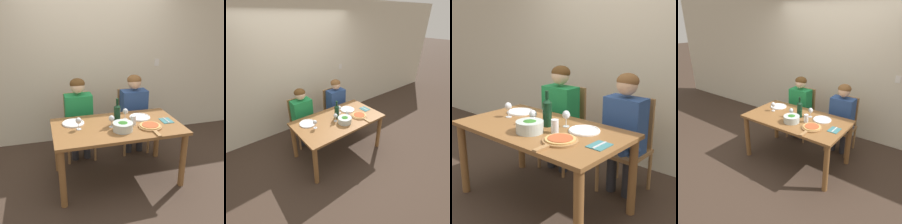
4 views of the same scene
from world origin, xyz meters
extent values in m
plane|color=#3D2D23|center=(0.00, 0.00, 0.00)|extent=(40.00, 40.00, 0.00)
cube|color=beige|center=(0.00, 1.34, 1.35)|extent=(10.00, 0.05, 2.70)
cube|color=white|center=(1.10, 1.31, 1.25)|extent=(0.08, 0.01, 0.12)
cube|color=brown|center=(0.00, 0.00, 0.73)|extent=(1.58, 0.87, 0.04)
cylinder|color=brown|center=(-0.73, -0.38, 0.36)|extent=(0.08, 0.08, 0.71)
cylinder|color=brown|center=(0.73, -0.38, 0.36)|extent=(0.08, 0.08, 0.71)
cylinder|color=brown|center=(-0.73, 0.38, 0.36)|extent=(0.08, 0.08, 0.71)
cylinder|color=brown|center=(0.73, 0.38, 0.36)|extent=(0.08, 0.08, 0.71)
cube|color=#9E7042|center=(-0.37, 0.69, 0.42)|extent=(0.42, 0.42, 0.04)
cube|color=#9E7042|center=(-0.37, 0.88, 0.69)|extent=(0.38, 0.03, 0.51)
cylinder|color=#9E7042|center=(-0.56, 0.50, 0.20)|extent=(0.04, 0.04, 0.40)
cylinder|color=#9E7042|center=(-0.18, 0.50, 0.20)|extent=(0.04, 0.04, 0.40)
cylinder|color=#9E7042|center=(-0.56, 0.88, 0.20)|extent=(0.04, 0.04, 0.40)
cylinder|color=#9E7042|center=(-0.18, 0.88, 0.20)|extent=(0.04, 0.04, 0.40)
cube|color=#9E7042|center=(0.46, 0.69, 0.42)|extent=(0.42, 0.42, 0.04)
cube|color=#9E7042|center=(0.46, 0.88, 0.69)|extent=(0.38, 0.03, 0.51)
cylinder|color=#9E7042|center=(0.27, 0.50, 0.20)|extent=(0.04, 0.04, 0.40)
cylinder|color=#9E7042|center=(0.65, 0.50, 0.20)|extent=(0.04, 0.04, 0.40)
cylinder|color=#9E7042|center=(0.27, 0.88, 0.20)|extent=(0.04, 0.04, 0.40)
cylinder|color=#9E7042|center=(0.65, 0.88, 0.20)|extent=(0.04, 0.04, 0.40)
cylinder|color=#28282D|center=(-0.46, 0.61, 0.22)|extent=(0.10, 0.10, 0.44)
cylinder|color=#28282D|center=(-0.28, 0.61, 0.22)|extent=(0.10, 0.10, 0.44)
cube|color=#1E8C47|center=(-0.37, 0.67, 0.71)|extent=(0.38, 0.22, 0.54)
cylinder|color=#1E8C47|center=(-0.57, 0.42, 0.56)|extent=(0.07, 0.31, 0.14)
cylinder|color=#1E8C47|center=(-0.17, 0.42, 0.56)|extent=(0.07, 0.31, 0.14)
sphere|color=beige|center=(-0.37, 0.67, 1.10)|extent=(0.20, 0.20, 0.20)
ellipsoid|color=#563819|center=(-0.37, 0.68, 1.13)|extent=(0.21, 0.21, 0.15)
cylinder|color=#28282D|center=(0.37, 0.61, 0.22)|extent=(0.10, 0.10, 0.44)
cylinder|color=#28282D|center=(0.55, 0.61, 0.22)|extent=(0.10, 0.10, 0.44)
cube|color=navy|center=(0.46, 0.67, 0.71)|extent=(0.38, 0.22, 0.54)
cylinder|color=navy|center=(0.26, 0.42, 0.56)|extent=(0.07, 0.31, 0.14)
cylinder|color=navy|center=(0.66, 0.42, 0.56)|extent=(0.07, 0.31, 0.14)
sphere|color=#DBAD89|center=(0.46, 0.67, 1.10)|extent=(0.20, 0.20, 0.20)
ellipsoid|color=brown|center=(0.46, 0.68, 1.13)|extent=(0.21, 0.21, 0.15)
cylinder|color=black|center=(0.01, 0.06, 0.86)|extent=(0.08, 0.08, 0.22)
cone|color=black|center=(0.01, 0.06, 0.99)|extent=(0.08, 0.08, 0.03)
cylinder|color=black|center=(0.01, 0.06, 1.04)|extent=(0.03, 0.03, 0.07)
cylinder|color=silver|center=(0.02, -0.16, 0.80)|extent=(0.24, 0.24, 0.10)
ellipsoid|color=#2D6B23|center=(0.02, -0.16, 0.81)|extent=(0.20, 0.20, 0.11)
cylinder|color=white|center=(-0.51, 0.20, 0.76)|extent=(0.28, 0.28, 0.01)
torus|color=white|center=(-0.51, 0.20, 0.76)|extent=(0.27, 0.27, 0.02)
cylinder|color=white|center=(0.36, 0.16, 0.76)|extent=(0.28, 0.28, 0.01)
torus|color=white|center=(0.36, 0.16, 0.76)|extent=(0.27, 0.27, 0.02)
cylinder|color=#9E7042|center=(0.37, -0.16, 0.76)|extent=(0.29, 0.29, 0.02)
cube|color=#9E7042|center=(0.37, -0.37, 0.76)|extent=(0.04, 0.14, 0.02)
cylinder|color=tan|center=(0.37, -0.16, 0.77)|extent=(0.25, 0.25, 0.01)
cylinder|color=#AD4C28|center=(0.37, -0.16, 0.78)|extent=(0.20, 0.20, 0.01)
cylinder|color=silver|center=(-0.47, 0.01, 0.75)|extent=(0.06, 0.06, 0.01)
cylinder|color=silver|center=(-0.47, 0.01, 0.79)|extent=(0.01, 0.01, 0.07)
ellipsoid|color=silver|center=(-0.47, 0.01, 0.86)|extent=(0.07, 0.07, 0.08)
ellipsoid|color=maroon|center=(-0.47, 0.01, 0.85)|extent=(0.06, 0.06, 0.03)
cylinder|color=silver|center=(0.15, 0.16, 0.75)|extent=(0.06, 0.06, 0.01)
cylinder|color=silver|center=(0.15, 0.16, 0.79)|extent=(0.01, 0.01, 0.07)
ellipsoid|color=silver|center=(0.15, 0.16, 0.86)|extent=(0.07, 0.07, 0.08)
ellipsoid|color=maroon|center=(0.15, 0.16, 0.85)|extent=(0.06, 0.06, 0.03)
cylinder|color=silver|center=(-0.08, -0.03, 0.75)|extent=(0.06, 0.06, 0.01)
cylinder|color=silver|center=(-0.08, -0.03, 0.79)|extent=(0.01, 0.01, 0.07)
ellipsoid|color=silver|center=(-0.08, -0.03, 0.86)|extent=(0.07, 0.07, 0.08)
ellipsoid|color=maroon|center=(-0.08, -0.03, 0.85)|extent=(0.06, 0.06, 0.03)
cylinder|color=silver|center=(0.19, -0.04, 0.81)|extent=(0.07, 0.07, 0.12)
cube|color=#387075|center=(0.65, -0.03, 0.75)|extent=(0.14, 0.18, 0.01)
cube|color=silver|center=(0.65, -0.03, 0.76)|extent=(0.01, 0.17, 0.01)
camera|label=1|loc=(-0.86, -2.83, 2.04)|focal=42.00mm
camera|label=2|loc=(-1.65, -2.11, 2.40)|focal=28.00mm
camera|label=3|loc=(1.90, -1.87, 1.63)|focal=50.00mm
camera|label=4|loc=(1.72, -2.54, 2.16)|focal=35.00mm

